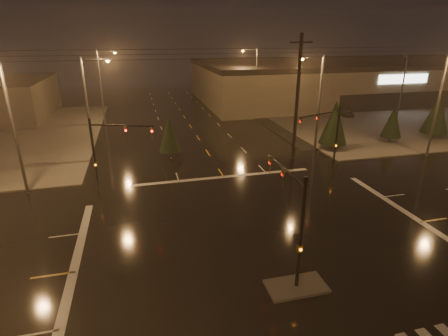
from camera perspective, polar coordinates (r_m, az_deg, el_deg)
The scene contains 21 objects.
ground at distance 21.72m, azimuth 7.15°, elevation -12.23°, with size 140.00×140.00×0.00m, color black.
sidewalk_ne at distance 60.81m, azimuth 23.97°, elevation 7.97°, with size 36.00×36.00×0.12m, color #4D4A45.
median_island at distance 18.74m, azimuth 11.72°, elevation -18.40°, with size 3.00×1.60×0.15m, color #4D4A45.
stop_bar_far at distance 31.04m, azimuth -0.05°, elevation -1.46°, with size 16.00×0.50×0.01m, color beige.
parking_lot at distance 62.53m, azimuth 28.73°, elevation 7.49°, with size 50.00×24.00×0.08m, color black.
retail_building at distance 75.97m, azimuth 20.16°, elevation 13.65°, with size 60.20×28.30×7.20m.
signal_mast_median at distance 17.41m, azimuth 11.30°, elevation -7.13°, with size 0.25×4.59×6.00m.
signal_mast_ne at distance 32.60m, azimuth 16.84°, elevation 5.76°, with size 4.84×1.86×6.00m.
signal_mast_nw at distance 28.27m, azimuth -18.66°, elevation 3.30°, with size 4.84×1.86×6.00m.
streetlight_1 at distance 35.62m, azimuth -21.00°, elevation 9.83°, with size 2.77×0.32×10.00m.
streetlight_2 at distance 51.38m, azimuth -19.20°, elevation 13.07°, with size 2.77×0.32×10.00m.
streetlight_3 at distance 38.00m, azimuth 14.93°, elevation 11.11°, with size 2.77×0.32×10.00m.
streetlight_4 at distance 56.20m, azimuth 5.02°, elevation 14.68°, with size 2.77×0.32×10.00m.
streetlight_5 at distance 30.07m, azimuth -31.45°, elevation 6.31°, with size 0.32×2.77×10.00m.
streetlight_6 at distance 40.74m, azimuth 31.94°, elevation 9.31°, with size 0.32×2.77×10.00m.
utility_pole_1 at distance 34.75m, azimuth 11.85°, elevation 11.05°, with size 2.20×0.32×12.00m.
conifer_0 at distance 39.70m, azimuth 17.59°, elevation 7.15°, with size 2.99×2.99×5.36m.
conifer_1 at distance 44.95m, azimuth 25.84°, elevation 6.84°, with size 2.28×2.28×4.27m.
conifer_2 at distance 49.25m, azimuth 31.45°, elevation 7.65°, with size 3.05×3.05×5.46m.
conifer_3 at distance 35.71m, azimuth -8.90°, elevation 5.43°, with size 2.23×2.23×4.19m.
car_parked at distance 57.79m, azimuth 18.96°, elevation 8.66°, with size 1.57×3.90×1.33m, color black.
Camera 1 is at (-6.94, -16.85, 11.81)m, focal length 28.00 mm.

